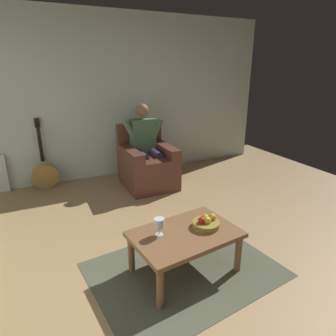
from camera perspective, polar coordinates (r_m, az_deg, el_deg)
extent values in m
plane|color=#A48456|center=(2.62, 3.99, -22.79)|extent=(7.18, 7.18, 0.00)
cube|color=silver|center=(4.83, -13.78, 13.13)|extent=(5.99, 0.06, 2.57)
cube|color=#505440|center=(2.81, 3.23, -19.23)|extent=(1.74, 1.39, 0.01)
cube|color=brown|center=(4.50, -3.89, -1.11)|extent=(0.72, 0.84, 0.38)
cube|color=brown|center=(4.37, -3.67, 1.63)|extent=(0.39, 0.72, 0.10)
cube|color=brown|center=(4.50, -0.69, 3.14)|extent=(0.17, 0.84, 0.24)
cube|color=brown|center=(4.31, -7.41, 2.26)|extent=(0.17, 0.84, 0.24)
cube|color=brown|center=(4.69, -5.64, 5.57)|extent=(0.72, 0.12, 0.53)
cube|color=#4C6C4A|center=(4.51, -4.94, 6.27)|extent=(0.38, 0.18, 0.52)
sphere|color=brown|center=(4.44, -5.09, 11.18)|extent=(0.20, 0.20, 0.20)
cylinder|color=#36324E|center=(4.44, -2.63, 2.81)|extent=(0.13, 0.38, 0.13)
cylinder|color=#36324E|center=(4.35, -1.61, -1.06)|extent=(0.12, 0.12, 0.48)
cylinder|color=#4C6C4A|center=(4.52, -2.16, 7.84)|extent=(0.20, 0.09, 0.29)
cylinder|color=#36324E|center=(4.36, -5.36, 2.44)|extent=(0.13, 0.38, 0.13)
cylinder|color=#36324E|center=(4.27, -4.37, -1.50)|extent=(0.12, 0.12, 0.48)
cylinder|color=#4C6C4A|center=(4.37, -7.45, 7.30)|extent=(0.20, 0.09, 0.29)
cube|color=brown|center=(2.60, 3.38, -12.85)|extent=(0.98, 0.71, 0.04)
cylinder|color=brown|center=(2.77, 13.58, -15.95)|extent=(0.06, 0.06, 0.35)
cylinder|color=brown|center=(2.37, -1.55, -22.45)|extent=(0.06, 0.06, 0.35)
cylinder|color=brown|center=(3.08, 6.81, -11.64)|extent=(0.06, 0.06, 0.35)
cylinder|color=brown|center=(2.72, -7.21, -16.29)|extent=(0.06, 0.06, 0.35)
cylinder|color=#B58841|center=(4.75, -22.92, -1.44)|extent=(0.39, 0.18, 0.41)
cylinder|color=black|center=(4.70, -22.91, -1.41)|extent=(0.11, 0.03, 0.11)
cube|color=black|center=(4.72, -23.70, 4.12)|extent=(0.05, 0.14, 0.53)
cube|color=black|center=(4.72, -24.26, 8.07)|extent=(0.07, 0.06, 0.14)
cylinder|color=silver|center=(2.55, -1.71, -12.88)|extent=(0.07, 0.07, 0.01)
cylinder|color=silver|center=(2.53, -1.72, -12.12)|extent=(0.01, 0.01, 0.07)
cylinder|color=silver|center=(2.49, -1.74, -10.65)|extent=(0.09, 0.09, 0.08)
cylinder|color=#590C19|center=(2.50, -1.73, -11.07)|extent=(0.08, 0.08, 0.03)
cylinder|color=olive|center=(2.67, 7.43, -10.87)|extent=(0.24, 0.24, 0.05)
sphere|color=red|center=(2.63, 6.64, -10.21)|extent=(0.07, 0.07, 0.07)
sphere|color=gold|center=(2.64, 7.70, -10.16)|extent=(0.07, 0.07, 0.07)
sphere|color=gold|center=(2.70, 8.67, -9.51)|extent=(0.07, 0.07, 0.07)
sphere|color=#71AD25|center=(2.68, 7.25, -9.66)|extent=(0.07, 0.07, 0.07)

